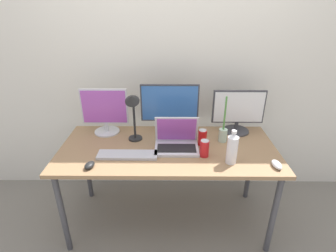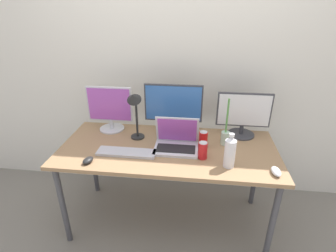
% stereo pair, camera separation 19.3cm
% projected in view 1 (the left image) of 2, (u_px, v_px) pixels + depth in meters
% --- Properties ---
extents(ground_plane, '(16.00, 16.00, 0.00)m').
position_uv_depth(ground_plane, '(168.00, 219.00, 2.33)').
color(ground_plane, gray).
extents(wall_back, '(7.00, 0.08, 2.60)m').
position_uv_depth(wall_back, '(169.00, 58.00, 2.30)').
color(wall_back, silver).
rests_on(wall_back, ground).
extents(work_desk, '(1.65, 0.74, 0.74)m').
position_uv_depth(work_desk, '(168.00, 154.00, 2.04)').
color(work_desk, '#424247').
rests_on(work_desk, ground).
extents(monitor_left, '(0.38, 0.21, 0.38)m').
position_uv_depth(monitor_left, '(105.00, 111.00, 2.16)').
color(monitor_left, silver).
rests_on(monitor_left, work_desk).
extents(monitor_center, '(0.48, 0.20, 0.42)m').
position_uv_depth(monitor_center, '(170.00, 107.00, 2.16)').
color(monitor_center, '#38383D').
rests_on(monitor_center, work_desk).
extents(monitor_right, '(0.43, 0.22, 0.37)m').
position_uv_depth(monitor_right, '(238.00, 111.00, 2.18)').
color(monitor_right, '#38383D').
rests_on(monitor_right, work_desk).
extents(laptop_silver, '(0.33, 0.23, 0.24)m').
position_uv_depth(laptop_silver, '(177.00, 141.00, 1.98)').
color(laptop_silver, silver).
rests_on(laptop_silver, work_desk).
extents(keyboard_main, '(0.43, 0.12, 0.02)m').
position_uv_depth(keyboard_main, '(127.00, 155.00, 1.89)').
color(keyboard_main, '#B2B2B7').
rests_on(keyboard_main, work_desk).
extents(mouse_by_keyboard, '(0.08, 0.10, 0.04)m').
position_uv_depth(mouse_by_keyboard, '(90.00, 165.00, 1.76)').
color(mouse_by_keyboard, black).
rests_on(mouse_by_keyboard, work_desk).
extents(mouse_by_laptop, '(0.06, 0.11, 0.04)m').
position_uv_depth(mouse_by_laptop, '(277.00, 165.00, 1.76)').
color(mouse_by_laptop, silver).
rests_on(mouse_by_laptop, work_desk).
extents(water_bottle, '(0.07, 0.07, 0.25)m').
position_uv_depth(water_bottle, '(232.00, 148.00, 1.77)').
color(water_bottle, silver).
rests_on(water_bottle, work_desk).
extents(soda_can_near_keyboard, '(0.07, 0.07, 0.13)m').
position_uv_depth(soda_can_near_keyboard, '(204.00, 148.00, 1.87)').
color(soda_can_near_keyboard, red).
rests_on(soda_can_near_keyboard, work_desk).
extents(soda_can_by_laptop, '(0.07, 0.07, 0.13)m').
position_uv_depth(soda_can_by_laptop, '(202.00, 137.00, 2.02)').
color(soda_can_by_laptop, red).
rests_on(soda_can_by_laptop, work_desk).
extents(bamboo_vase, '(0.07, 0.07, 0.38)m').
position_uv_depth(bamboo_vase, '(223.00, 133.00, 2.07)').
color(bamboo_vase, '#B2D1B7').
rests_on(bamboo_vase, work_desk).
extents(desk_lamp, '(0.11, 0.18, 0.42)m').
position_uv_depth(desk_lamp, '(133.00, 108.00, 1.97)').
color(desk_lamp, black).
rests_on(desk_lamp, work_desk).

